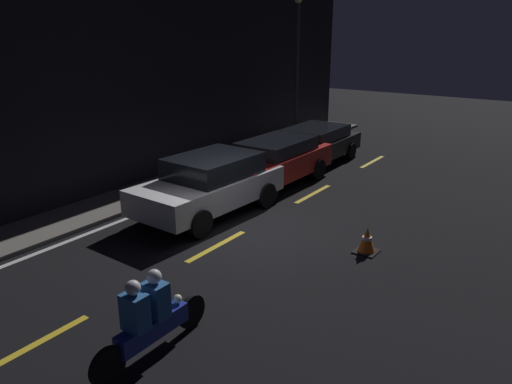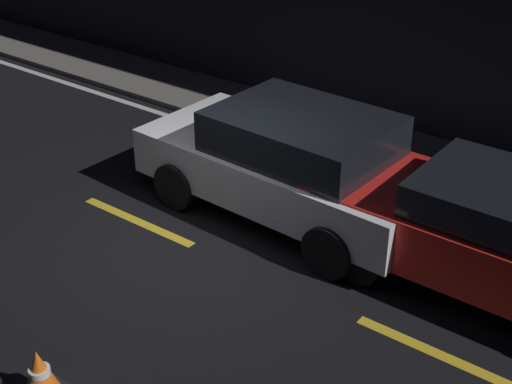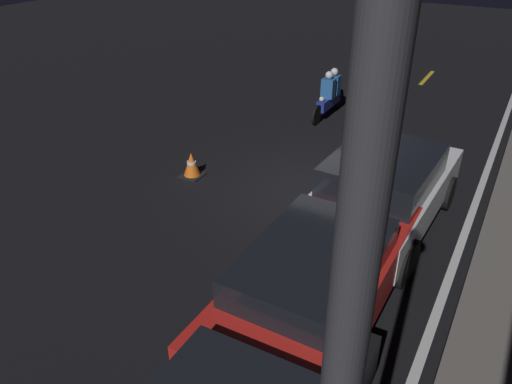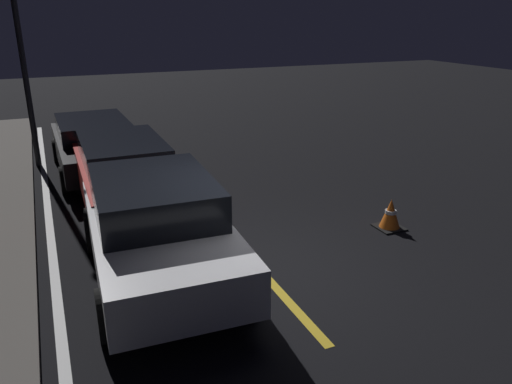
{
  "view_description": "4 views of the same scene",
  "coord_description": "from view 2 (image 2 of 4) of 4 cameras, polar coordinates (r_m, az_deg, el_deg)",
  "views": [
    {
      "loc": [
        -8.91,
        -6.58,
        4.68
      ],
      "look_at": [
        0.34,
        -0.15,
        0.95
      ],
      "focal_mm": 35.0,
      "sensor_mm": 36.0,
      "label": 1
    },
    {
      "loc": [
        5.35,
        -5.72,
        5.14
      ],
      "look_at": [
        0.96,
        0.12,
        1.07
      ],
      "focal_mm": 50.0,
      "sensor_mm": 36.0,
      "label": 2
    },
    {
      "loc": [
        8.76,
        3.39,
        5.24
      ],
      "look_at": [
        2.09,
        -0.38,
        0.97
      ],
      "focal_mm": 35.0,
      "sensor_mm": 36.0,
      "label": 3
    },
    {
      "loc": [
        -6.25,
        2.82,
        3.81
      ],
      "look_at": [
        1.43,
        -0.51,
        0.79
      ],
      "focal_mm": 35.0,
      "sensor_mm": 36.0,
      "label": 4
    }
  ],
  "objects": [
    {
      "name": "raised_curb",
      "position": [
        12.24,
        7.53,
        4.31
      ],
      "size": [
        28.0,
        1.65,
        0.1
      ],
      "color": "#605B56",
      "rests_on": "ground"
    },
    {
      "name": "ground_plane",
      "position": [
        9.36,
        -5.14,
        -4.28
      ],
      "size": [
        56.0,
        56.0,
        0.0
      ],
      "primitive_type": "plane",
      "color": "black"
    },
    {
      "name": "lane_dash_d",
      "position": [
        7.9,
        14.72,
        -12.58
      ],
      "size": [
        2.0,
        0.14,
        0.01
      ],
      "color": "gold",
      "rests_on": "ground"
    },
    {
      "name": "sedan_white",
      "position": [
        9.66,
        2.94,
        2.52
      ],
      "size": [
        4.25,
        2.16,
        1.53
      ],
      "rotation": [
        0.0,
        0.0,
        3.1
      ],
      "color": "silver",
      "rests_on": "ground"
    },
    {
      "name": "lane_solid_kerb",
      "position": [
        11.42,
        4.79,
        2.31
      ],
      "size": [
        25.2,
        0.14,
        0.01
      ],
      "color": "silver",
      "rests_on": "ground"
    },
    {
      "name": "lane_dash_c",
      "position": [
        9.97,
        -9.45,
        -2.32
      ],
      "size": [
        2.0,
        0.14,
        0.01
      ],
      "color": "gold",
      "rests_on": "ground"
    },
    {
      "name": "taxi_red",
      "position": [
        8.57,
        19.56,
        -3.35
      ],
      "size": [
        4.52,
        1.9,
        1.42
      ],
      "rotation": [
        0.0,
        0.0,
        3.13
      ],
      "color": "red",
      "rests_on": "ground"
    },
    {
      "name": "traffic_cone_near",
      "position": [
        7.35,
        -16.88,
        -13.84
      ],
      "size": [
        0.49,
        0.49,
        0.58
      ],
      "color": "black",
      "rests_on": "ground"
    }
  ]
}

